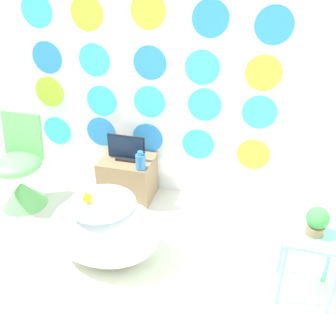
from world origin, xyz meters
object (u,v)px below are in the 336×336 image
Objects in this scene: potted_plant_left at (317,220)px; tv at (126,149)px; bathtub at (104,230)px; vase at (141,161)px; chair at (20,178)px.

tv is at bearing 152.88° from potted_plant_left.
potted_plant_left reaches higher than tv.
vase is at bearing 85.17° from bathtub.
vase is (0.06, 0.74, 0.23)m from bathtub.
tv is (0.95, 0.39, 0.25)m from chair.
chair is 4.96× the size of vase.
bathtub is 0.93m from tv.
bathtub is at bearing -24.58° from chair.
chair is at bearing -157.73° from tv.
potted_plant_left is (1.54, 0.03, 0.38)m from bathtub.
bathtub is at bearing -94.83° from vase.
potted_plant_left is (1.47, -0.71, 0.16)m from vase.
potted_plant_left is (1.67, -0.85, 0.13)m from tv.
bathtub is 0.78m from vase.
chair is at bearing 155.42° from bathtub.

